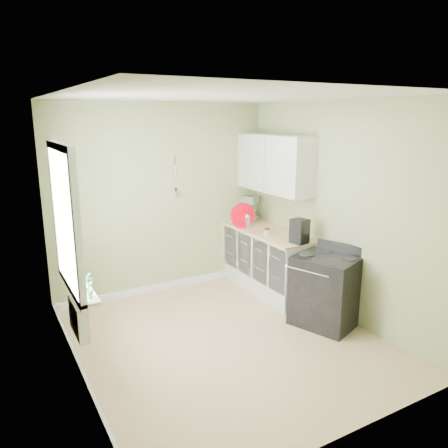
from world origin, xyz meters
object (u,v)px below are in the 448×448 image
stove (325,290)px  kettle (247,220)px  coffee_maker (299,232)px  stand_mixer (248,208)px

stove → kettle: (-0.14, 1.57, 0.57)m
stove → kettle: 1.68m
kettle → coffee_maker: bearing=-82.8°
stand_mixer → stove: bearing=-93.7°
kettle → coffee_maker: size_ratio=0.65×
stand_mixer → coffee_maker: bearing=-95.5°
stand_mixer → kettle: (-0.27, -0.39, -0.08)m
stove → stand_mixer: stand_mixer is taller
stand_mixer → coffee_maker: size_ratio=1.34×
stove → coffee_maker: size_ratio=3.13×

